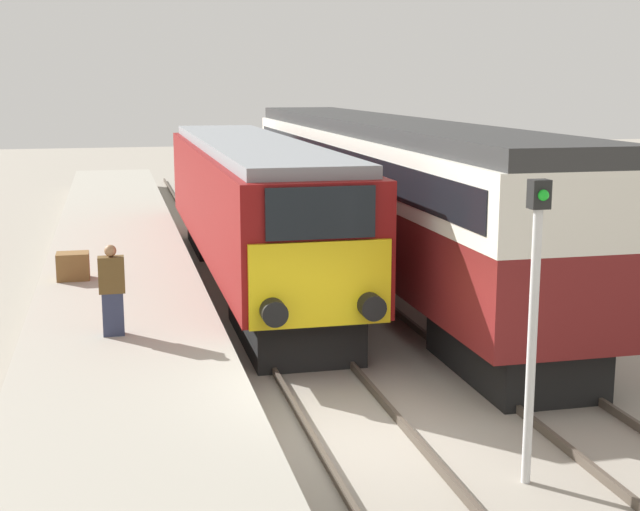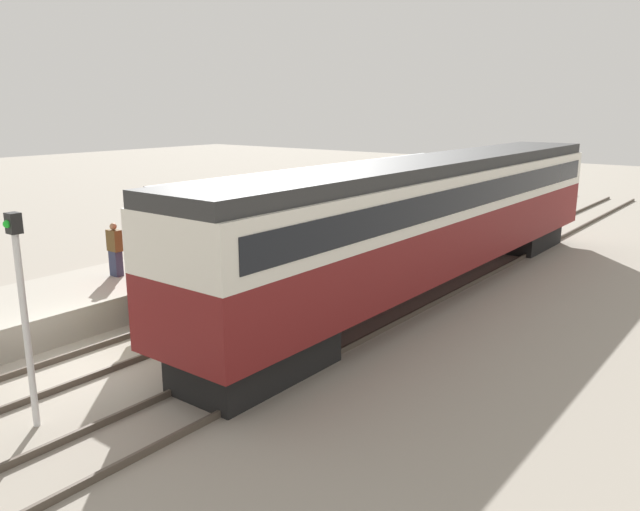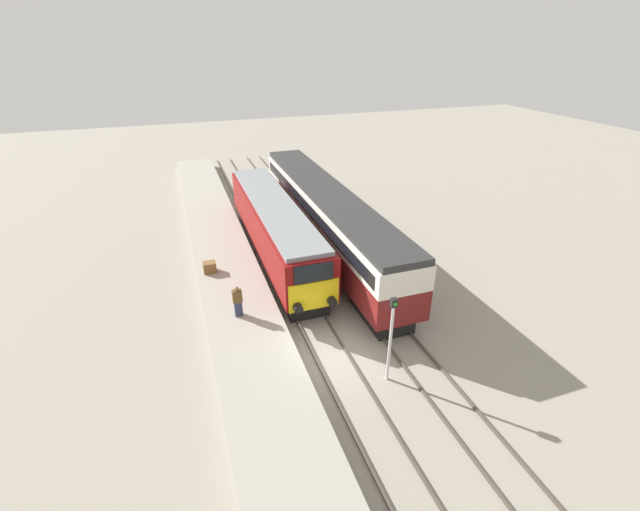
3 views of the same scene
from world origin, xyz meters
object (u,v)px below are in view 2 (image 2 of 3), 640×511
at_px(passenger_carriage, 436,212).
at_px(luggage_crate, 215,237).
at_px(person_on_platform, 115,250).
at_px(signal_post, 23,303).
at_px(locomotive, 346,214).

bearing_deg(passenger_carriage, luggage_crate, -164.94).
bearing_deg(person_on_platform, signal_post, -45.99).
relative_size(passenger_carriage, luggage_crate, 29.25).
distance_m(passenger_carriage, signal_post, 12.24).
bearing_deg(locomotive, luggage_crate, -153.79).
bearing_deg(signal_post, person_on_platform, 134.01).
distance_m(passenger_carriage, person_on_platform, 9.69).
distance_m(locomotive, luggage_crate, 4.89).
distance_m(person_on_platform, signal_post, 7.47).
height_order(signal_post, luggage_crate, signal_post).
xyz_separation_m(person_on_platform, luggage_crate, (-0.84, 4.70, -0.48)).
bearing_deg(luggage_crate, locomotive, 26.21).
relative_size(signal_post, luggage_crate, 5.66).
bearing_deg(luggage_crate, passenger_carriage, 15.06).
distance_m(passenger_carriage, luggage_crate, 8.10).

